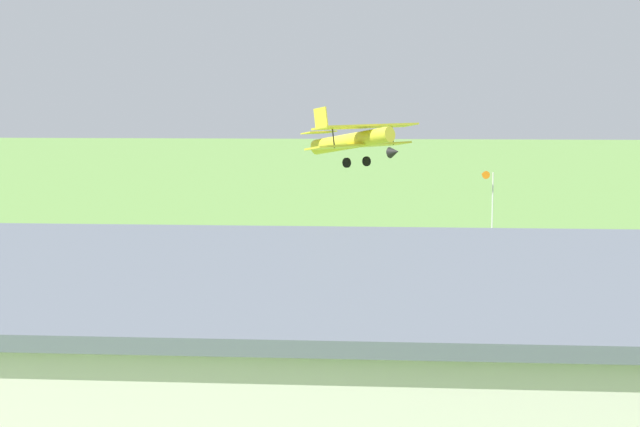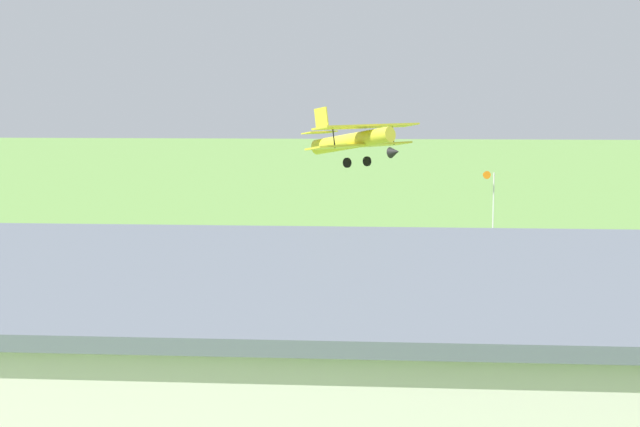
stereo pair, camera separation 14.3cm
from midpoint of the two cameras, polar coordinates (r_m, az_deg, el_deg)
The scene contains 8 objects.
ground_plane at distance 67.10m, azimuth 2.63°, elevation -3.16°, with size 400.00×400.00×0.00m, color #608C42.
hangar at distance 28.22m, azimuth -7.69°, elevation -9.94°, with size 30.70×16.50×7.02m.
biplane at distance 63.45m, azimuth 2.15°, elevation 4.28°, with size 7.79×8.00×3.84m.
car_red at distance 42.52m, azimuth 15.32°, elevation -8.12°, with size 2.43×4.39×1.63m.
person_walking_on_apron at distance 47.93m, azimuth 8.34°, elevation -6.34°, with size 0.52×0.52×1.55m.
person_watching_takeoff at distance 48.07m, azimuth -4.73°, elevation -6.12°, with size 0.52×0.52×1.75m.
person_crossing_taxiway at distance 45.39m, azimuth -11.40°, elevation -7.16°, with size 0.49×0.49×1.54m.
windsock at distance 76.07m, azimuth 9.61°, elevation 1.93°, with size 1.17×1.38×5.98m.
Camera 2 is at (-2.17, 66.05, 11.63)m, focal length 55.47 mm.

